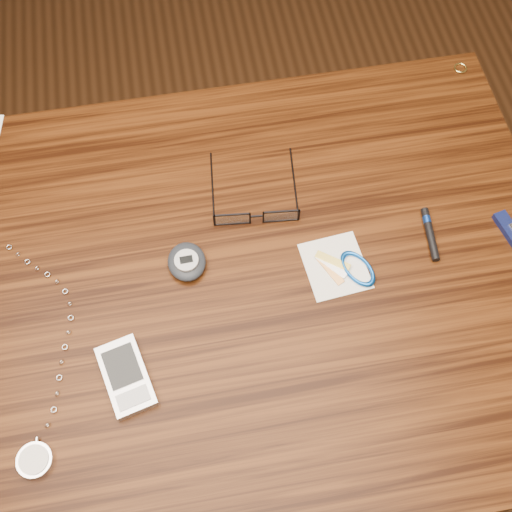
% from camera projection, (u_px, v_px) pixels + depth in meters
% --- Properties ---
extents(ground, '(3.80, 3.80, 0.00)m').
position_uv_depth(ground, '(231.00, 412.00, 1.56)').
color(ground, '#472814').
rests_on(ground, ground).
extents(desk, '(1.00, 0.70, 0.75)m').
position_uv_depth(desk, '(216.00, 312.00, 0.98)').
color(desk, '#3B1B09').
rests_on(desk, ground).
extents(eyeglasses, '(0.14, 0.14, 0.03)m').
position_uv_depth(eyeglasses, '(256.00, 213.00, 0.93)').
color(eyeglasses, black).
rests_on(eyeglasses, desk).
extents(gold_ring, '(0.02, 0.02, 0.00)m').
position_uv_depth(gold_ring, '(460.00, 68.00, 1.07)').
color(gold_ring, '#ECD570').
rests_on(gold_ring, desk).
extents(pocket_watch, '(0.09, 0.33, 0.01)m').
position_uv_depth(pocket_watch, '(36.00, 450.00, 0.78)').
color(pocket_watch, silver).
rests_on(pocket_watch, desk).
extents(pda_phone, '(0.07, 0.11, 0.02)m').
position_uv_depth(pda_phone, '(126.00, 376.00, 0.82)').
color(pda_phone, '#A9A9AE').
rests_on(pda_phone, desk).
extents(pedometer, '(0.06, 0.06, 0.03)m').
position_uv_depth(pedometer, '(187.00, 262.00, 0.89)').
color(pedometer, '#20232B').
rests_on(pedometer, desk).
extents(notepad_keys, '(0.11, 0.10, 0.01)m').
position_uv_depth(notepad_keys, '(347.00, 267.00, 0.90)').
color(notepad_keys, silver).
rests_on(notepad_keys, desk).
extents(black_blue_pen, '(0.02, 0.08, 0.01)m').
position_uv_depth(black_blue_pen, '(430.00, 232.00, 0.92)').
color(black_blue_pen, black).
rests_on(black_blue_pen, desk).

